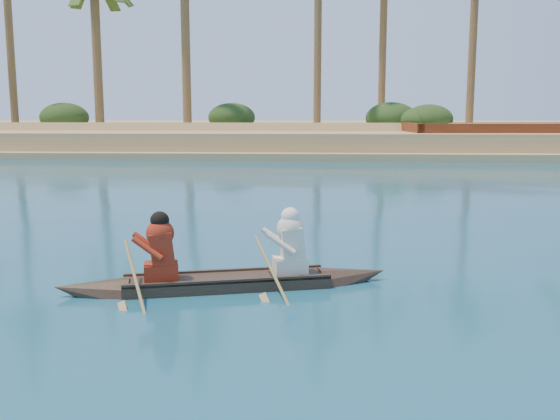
# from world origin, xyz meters

# --- Properties ---
(sandy_embankment) EXTENTS (150.00, 51.00, 1.50)m
(sandy_embankment) POSITION_xyz_m (0.00, 46.89, 0.53)
(sandy_embankment) COLOR tan
(sandy_embankment) RESTS_ON ground
(palm_grove) EXTENTS (110.00, 14.00, 16.00)m
(palm_grove) POSITION_xyz_m (0.00, 35.00, 8.00)
(palm_grove) COLOR #374A1A
(palm_grove) RESTS_ON ground
(shrub_cluster) EXTENTS (100.00, 6.00, 2.40)m
(shrub_cluster) POSITION_xyz_m (0.00, 31.50, 1.20)
(shrub_cluster) COLOR #193212
(shrub_cluster) RESTS_ON ground
(canoe) EXTENTS (4.55, 1.72, 1.25)m
(canoe) POSITION_xyz_m (-5.27, -0.11, 0.24)
(canoe) COLOR #3D2B21
(canoe) RESTS_ON ground
(barge_mid) EXTENTS (12.92, 5.25, 2.10)m
(barge_mid) POSITION_xyz_m (7.27, 26.88, 0.74)
(barge_mid) COLOR maroon
(barge_mid) RESTS_ON ground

